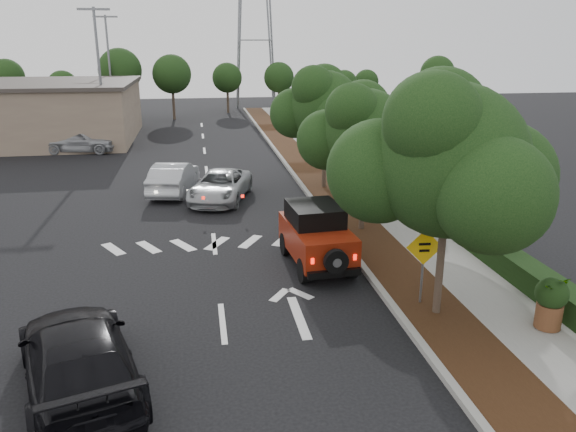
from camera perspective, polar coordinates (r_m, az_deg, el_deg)
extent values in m
plane|color=black|center=(14.83, -6.66, -10.75)|extent=(120.00, 120.00, 0.00)
cube|color=#9E9B93|center=(26.49, 2.01, 2.32)|extent=(0.20, 70.00, 0.15)
cube|color=black|center=(26.71, 4.12, 2.37)|extent=(1.80, 70.00, 0.12)
cube|color=gray|center=(27.20, 8.02, 2.52)|extent=(2.00, 70.00, 0.12)
cube|color=black|center=(27.55, 10.84, 3.30)|extent=(0.80, 70.00, 0.80)
cylinder|color=black|center=(19.04, -0.23, -2.85)|extent=(0.32, 0.77, 0.76)
cylinder|color=black|center=(19.41, 4.01, -2.48)|extent=(0.32, 0.77, 0.76)
cylinder|color=black|center=(16.89, 1.65, -5.56)|extent=(0.32, 0.77, 0.76)
cylinder|color=black|center=(17.32, 6.38, -5.08)|extent=(0.32, 0.77, 0.76)
cube|color=maroon|center=(17.96, 2.94, -2.37)|extent=(1.97, 3.62, 0.95)
cube|color=black|center=(17.97, 2.72, 0.25)|extent=(1.71, 2.04, 0.61)
cube|color=maroon|center=(19.19, 1.81, -1.28)|extent=(1.57, 1.09, 0.78)
cube|color=black|center=(16.50, 4.72, -5.84)|extent=(1.62, 0.30, 0.21)
cylinder|color=black|center=(16.22, 4.90, -4.64)|extent=(0.73, 0.26, 0.72)
cube|color=#FF190C|center=(16.20, 2.52, -4.61)|extent=(0.10, 0.05, 0.17)
cube|color=#FF190C|center=(16.59, 6.82, -4.19)|extent=(0.10, 0.05, 0.17)
imported|color=#9FA2A6|center=(25.65, -6.90, 3.05)|extent=(3.47, 5.21, 1.33)
imported|color=black|center=(12.60, -20.55, -13.32)|extent=(3.60, 5.66, 1.53)
imported|color=#B4B6BC|center=(27.24, -11.54, 3.84)|extent=(2.45, 4.73, 1.48)
imported|color=#9D9FA5|center=(39.04, -20.52, 7.26)|extent=(5.07, 2.61, 1.65)
cylinder|color=slate|center=(15.58, 13.49, -5.29)|extent=(0.07, 0.07, 1.94)
cube|color=yellow|center=(15.33, 13.69, -3.10)|extent=(0.99, 0.11, 0.99)
cube|color=black|center=(15.28, 13.74, -2.80)|extent=(0.31, 0.04, 0.07)
cube|color=black|center=(15.34, 13.69, -3.45)|extent=(0.28, 0.03, 0.07)
cylinder|color=brown|center=(15.53, 24.95, -9.15)|extent=(0.69, 0.69, 0.64)
sphere|color=black|center=(15.29, 25.23, -7.12)|extent=(0.79, 0.79, 0.79)
imported|color=black|center=(15.25, 25.28, -6.81)|extent=(0.73, 0.64, 0.75)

